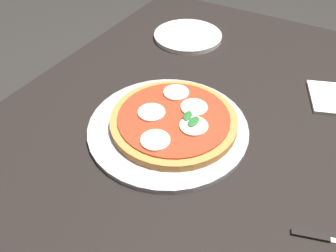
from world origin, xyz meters
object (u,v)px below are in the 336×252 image
at_px(dining_table, 206,144).
at_px(serving_tray, 168,127).
at_px(pizza, 174,120).
at_px(plate_white, 188,36).
at_px(knife, 327,239).
at_px(napkin, 329,98).

bearing_deg(dining_table, serving_tray, -30.31).
bearing_deg(dining_table, pizza, -29.63).
height_order(pizza, plate_white, pizza).
relative_size(dining_table, serving_tray, 3.28).
relative_size(pizza, plate_white, 1.33).
relative_size(plate_white, knife, 1.39).
relative_size(pizza, knife, 1.84).
bearing_deg(pizza, dining_table, 150.37).
distance_m(pizza, plate_white, 0.42).
xyz_separation_m(pizza, napkin, (-0.28, 0.29, -0.02)).
height_order(dining_table, napkin, napkin).
bearing_deg(plate_white, pizza, 22.99).
distance_m(serving_tray, plate_white, 0.43).
height_order(plate_white, knife, plate_white).
bearing_deg(knife, plate_white, -133.88).
bearing_deg(dining_table, knife, 57.14).
relative_size(plate_white, napkin, 1.65).
distance_m(dining_table, plate_white, 0.39).
xyz_separation_m(pizza, knife, (0.11, 0.36, -0.02)).
xyz_separation_m(serving_tray, napkin, (-0.30, 0.29, -0.00)).
relative_size(serving_tray, pizza, 1.26).
distance_m(napkin, knife, 0.40).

